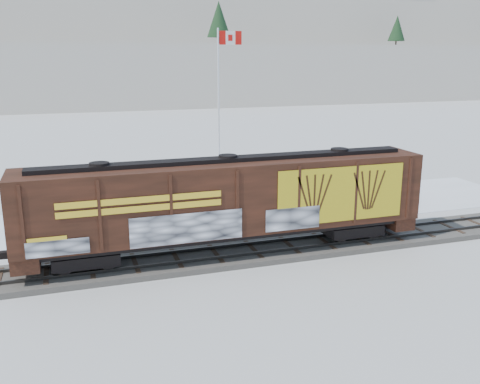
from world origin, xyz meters
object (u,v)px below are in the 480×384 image
object	(u,v)px
flagpole	(220,128)
car_white	(290,194)
car_dark	(382,192)
hopper_railcar	(228,199)
car_silver	(114,218)

from	to	relation	value
flagpole	car_white	distance (m)	8.69
flagpole	car_dark	size ratio (longest dim) A/B	2.36
hopper_railcar	flagpole	size ratio (longest dim) A/B	1.69
flagpole	car_white	bearing A→B (deg)	-69.53
hopper_railcar	car_silver	xyz separation A→B (m)	(-5.09, 5.95, -2.21)
car_dark	flagpole	bearing A→B (deg)	36.68
car_silver	flagpole	bearing A→B (deg)	-39.45
flagpole	car_white	xyz separation A→B (m)	(2.76, -7.39, -3.64)
flagpole	car_silver	bearing A→B (deg)	-134.03
car_silver	car_white	xyz separation A→B (m)	(11.90, 2.06, -0.08)
car_white	car_dark	xyz separation A→B (m)	(6.32, -1.29, -0.01)
flagpole	car_dark	distance (m)	13.08
flagpole	car_silver	size ratio (longest dim) A/B	2.48
flagpole	car_dark	world-z (taller)	flagpole
hopper_railcar	car_silver	world-z (taller)	hopper_railcar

